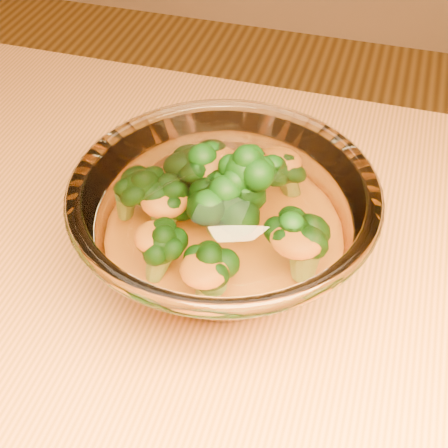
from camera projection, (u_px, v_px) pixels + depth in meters
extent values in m
cube|color=#B86A37|center=(328.00, 440.00, 0.43)|extent=(1.20, 0.80, 0.04)
cylinder|color=brown|center=(15.00, 274.00, 1.04)|extent=(0.06, 0.06, 0.71)
ellipsoid|color=white|center=(224.00, 268.00, 0.51)|extent=(0.10, 0.10, 0.02)
torus|color=white|center=(224.00, 190.00, 0.45)|extent=(0.23, 0.23, 0.01)
ellipsoid|color=orange|center=(224.00, 248.00, 0.49)|extent=(0.13, 0.13, 0.04)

